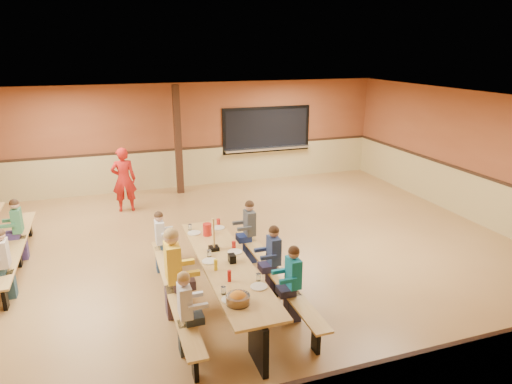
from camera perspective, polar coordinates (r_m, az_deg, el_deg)
name	(u,v)px	position (r m, az deg, el deg)	size (l,w,h in m)	color
ground	(229,255)	(9.15, -3.37, -7.90)	(12.00, 12.00, 0.00)	olive
room_envelope	(229,223)	(8.87, -3.45, -3.88)	(12.04, 10.04, 3.02)	brown
kitchen_pass_through	(267,132)	(13.99, 1.36, 7.56)	(2.78, 0.28, 1.38)	black
structural_post	(178,140)	(12.76, -9.72, 6.38)	(0.18, 0.18, 3.00)	black
cafeteria_table_main	(226,274)	(7.31, -3.77, -10.24)	(1.91, 3.70, 0.74)	tan
seated_child_white_left	(185,314)	(6.28, -8.81, -14.81)	(0.36, 0.29, 1.18)	silver
seated_adult_yellow	(173,274)	(7.05, -10.28, -10.00)	(0.47, 0.38, 1.41)	yellow
seated_child_grey_left	(160,242)	(8.49, -11.87, -6.14)	(0.33, 0.27, 1.14)	silver
seated_child_teal_right	(293,284)	(6.90, 4.65, -11.43)	(0.36, 0.29, 1.19)	#137A95
seated_child_navy_right	(274,261)	(7.56, 2.21, -8.61)	(0.36, 0.30, 1.20)	navy
seated_child_char_right	(250,232)	(8.64, -0.80, -5.04)	(0.37, 0.30, 1.21)	#474B50
seated_child_green_sec	(19,230)	(9.87, -27.55, -4.23)	(0.37, 0.30, 1.20)	#3C7E54
seated_child_tan_sec	(5,264)	(8.49, -28.90, -7.92)	(0.36, 0.29, 1.19)	#BDAC98
standing_woman	(124,180)	(11.75, -16.20, 1.50)	(0.59, 0.39, 1.62)	#B41A14
punch_pitcher	(207,230)	(8.17, -6.12, -4.69)	(0.16, 0.16, 0.22)	red
chip_bowl	(238,298)	(6.11, -2.27, -13.14)	(0.32, 0.32, 0.15)	orange
napkin_dispenser	(232,258)	(7.18, -3.02, -8.29)	(0.10, 0.14, 0.13)	black
condiment_mustard	(216,265)	(6.96, -5.07, -9.05)	(0.06, 0.06, 0.17)	yellow
condiment_ketchup	(229,276)	(6.63, -3.35, -10.42)	(0.06, 0.06, 0.17)	#B2140F
table_paddle	(214,242)	(7.58, -5.31, -6.28)	(0.16, 0.16, 0.56)	black
place_settings	(226,259)	(7.19, -3.81, -8.35)	(0.65, 3.30, 0.11)	beige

